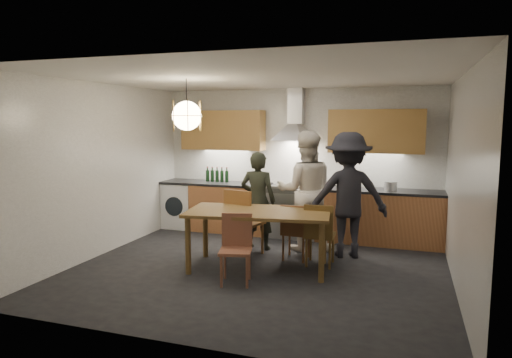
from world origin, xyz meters
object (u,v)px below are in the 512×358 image
(wine_bottles, at_px, (217,174))
(chair_front, at_px, (236,243))
(person_mid, at_px, (305,191))
(chair_back_left, at_px, (242,218))
(stock_pot, at_px, (391,186))
(person_right, at_px, (348,195))
(person_left, at_px, (258,201))
(mixing_bowl, at_px, (344,186))
(dining_table, at_px, (258,217))

(wine_bottles, bearing_deg, chair_front, -61.98)
(person_mid, bearing_deg, wine_bottles, -39.33)
(chair_back_left, xyz_separation_m, chair_front, (0.30, -1.03, -0.09))
(chair_back_left, xyz_separation_m, stock_pot, (2.07, 1.42, 0.38))
(chair_back_left, height_order, stock_pot, stock_pot)
(person_mid, relative_size, wine_bottles, 4.11)
(chair_front, relative_size, stock_pot, 4.29)
(wine_bottles, bearing_deg, person_mid, -23.71)
(chair_back_left, height_order, person_right, person_right)
(stock_pot, distance_m, wine_bottles, 3.12)
(person_mid, bearing_deg, person_right, 150.66)
(chair_back_left, bearing_deg, wine_bottles, -41.73)
(chair_front, height_order, stock_pot, stock_pot)
(person_left, xyz_separation_m, person_mid, (0.71, 0.22, 0.16))
(chair_back_left, bearing_deg, person_mid, -125.28)
(mixing_bowl, bearing_deg, person_left, -142.89)
(chair_front, xyz_separation_m, wine_bottles, (-1.36, 2.55, 0.54))
(dining_table, height_order, person_left, person_left)
(mixing_bowl, distance_m, wine_bottles, 2.37)
(stock_pot, bearing_deg, mixing_bowl, -179.25)
(chair_front, distance_m, person_left, 1.56)
(person_mid, bearing_deg, chair_front, 58.24)
(mixing_bowl, xyz_separation_m, stock_pot, (0.76, 0.01, 0.03))
(chair_back_left, distance_m, mixing_bowl, 1.96)
(chair_back_left, height_order, chair_front, chair_back_left)
(chair_front, height_order, mixing_bowl, mixing_bowl)
(person_left, bearing_deg, mixing_bowl, -143.73)
(chair_front, relative_size, person_left, 0.56)
(dining_table, distance_m, mixing_bowl, 2.08)
(chair_front, distance_m, stock_pot, 3.05)
(dining_table, relative_size, chair_front, 2.36)
(dining_table, bearing_deg, person_mid, 63.18)
(person_left, distance_m, person_right, 1.41)
(person_mid, bearing_deg, person_left, 1.29)
(mixing_bowl, bearing_deg, person_mid, -125.70)
(chair_back_left, relative_size, wine_bottles, 2.24)
(dining_table, xyz_separation_m, chair_back_left, (-0.41, 0.46, -0.13))
(dining_table, relative_size, chair_back_left, 2.00)
(person_right, height_order, mixing_bowl, person_right)
(mixing_bowl, relative_size, stock_pot, 1.54)
(dining_table, relative_size, stock_pot, 10.13)
(person_left, relative_size, wine_bottles, 3.42)
(person_right, bearing_deg, person_mid, -31.00)
(chair_back_left, distance_m, chair_front, 1.08)
(person_left, distance_m, wine_bottles, 1.56)
(stock_pot, bearing_deg, chair_front, -125.78)
(chair_front, bearing_deg, wine_bottles, 103.71)
(dining_table, height_order, wine_bottles, wine_bottles)
(chair_back_left, distance_m, person_left, 0.53)
(person_mid, relative_size, stock_pot, 9.30)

